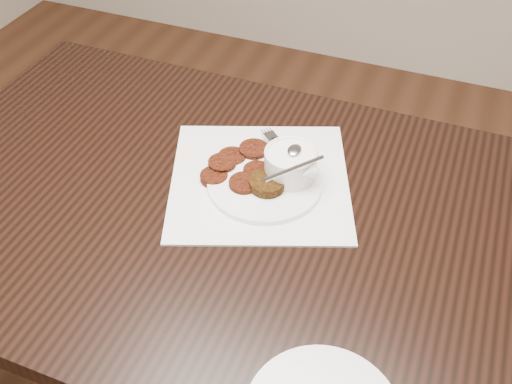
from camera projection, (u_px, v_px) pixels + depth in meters
table at (229, 323)px, 1.34m from camera, size 1.26×0.81×0.75m
napkin at (260, 180)px, 1.13m from camera, size 0.43×0.43×0.00m
sauce_ramekin at (291, 152)px, 1.08m from camera, size 0.15×0.15×0.14m
patty_cluster at (234, 166)px, 1.14m from camera, size 0.21×0.21×0.02m
plate_with_patty at (265, 180)px, 1.11m from camera, size 0.31×0.31×0.03m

